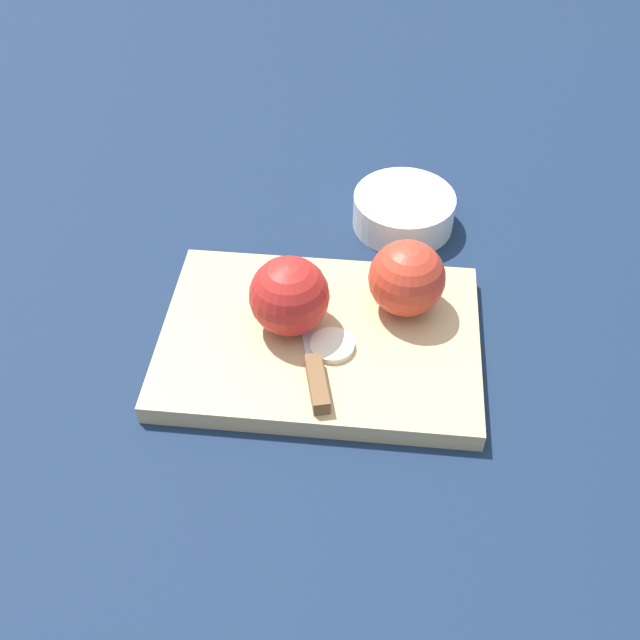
{
  "coord_description": "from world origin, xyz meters",
  "views": [
    {
      "loc": [
        -0.02,
        0.56,
        0.62
      ],
      "look_at": [
        0.0,
        0.0,
        0.04
      ],
      "focal_mm": 42.0,
      "sensor_mm": 36.0,
      "label": 1
    }
  ],
  "objects_px": {
    "apple_half_right": "(289,296)",
    "apple_half_left": "(406,278)",
    "knife": "(316,375)",
    "bowl": "(404,209)"
  },
  "relations": [
    {
      "from": "apple_half_left",
      "to": "apple_half_right",
      "type": "bearing_deg",
      "value": 1.28
    },
    {
      "from": "bowl",
      "to": "knife",
      "type": "bearing_deg",
      "value": 70.43
    },
    {
      "from": "knife",
      "to": "apple_half_right",
      "type": "bearing_deg",
      "value": 11.55
    },
    {
      "from": "apple_half_left",
      "to": "apple_half_right",
      "type": "height_order",
      "value": "apple_half_right"
    },
    {
      "from": "apple_half_left",
      "to": "apple_half_right",
      "type": "distance_m",
      "value": 0.13
    },
    {
      "from": "apple_half_right",
      "to": "knife",
      "type": "height_order",
      "value": "apple_half_right"
    },
    {
      "from": "knife",
      "to": "bowl",
      "type": "distance_m",
      "value": 0.31
    },
    {
      "from": "apple_half_right",
      "to": "apple_half_left",
      "type": "bearing_deg",
      "value": -89.99
    },
    {
      "from": "apple_half_right",
      "to": "knife",
      "type": "bearing_deg",
      "value": -172.69
    },
    {
      "from": "apple_half_left",
      "to": "bowl",
      "type": "distance_m",
      "value": 0.18
    }
  ]
}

